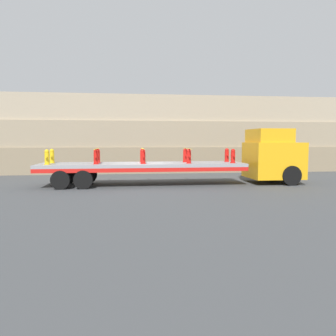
{
  "coord_description": "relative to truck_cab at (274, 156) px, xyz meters",
  "views": [
    {
      "loc": [
        -0.79,
        -17.13,
        2.32
      ],
      "look_at": [
        1.34,
        0.0,
        0.88
      ],
      "focal_mm": 35.0,
      "sensor_mm": 36.0,
      "label": 1
    }
  ],
  "objects": [
    {
      "name": "fire_hydrant_red_far_2",
      "position": [
        -7.24,
        0.54,
        0.01
      ],
      "size": [
        0.28,
        0.51,
        0.75
      ],
      "color": "red",
      "rests_on": "flatbed_trailer"
    },
    {
      "name": "fire_hydrant_red_near_4",
      "position": [
        -2.53,
        -0.54,
        0.01
      ],
      "size": [
        0.28,
        0.51,
        0.75
      ],
      "color": "red",
      "rests_on": "flatbed_trailer"
    },
    {
      "name": "ground_plane",
      "position": [
        -7.24,
        0.0,
        -1.5
      ],
      "size": [
        120.0,
        120.0,
        0.0
      ],
      "primitive_type": "plane",
      "color": "#3F4244"
    },
    {
      "name": "fire_hydrant_red_far_1",
      "position": [
        -9.59,
        0.54,
        0.01
      ],
      "size": [
        0.28,
        0.51,
        0.75
      ],
      "color": "red",
      "rests_on": "flatbed_trailer"
    },
    {
      "name": "truck_cab",
      "position": [
        0.0,
        0.0,
        0.0
      ],
      "size": [
        2.7,
        2.62,
        2.95
      ],
      "color": "orange",
      "rests_on": "ground_plane"
    },
    {
      "name": "cargo_strap_rear",
      "position": [
        -9.59,
        0.0,
        0.41
      ],
      "size": [
        0.05,
        2.64,
        0.01
      ],
      "color": "yellow",
      "rests_on": "fire_hydrant_red_near_1"
    },
    {
      "name": "fire_hydrant_red_near_2",
      "position": [
        -7.24,
        -0.54,
        0.01
      ],
      "size": [
        0.28,
        0.51,
        0.75
      ],
      "color": "red",
      "rests_on": "flatbed_trailer"
    },
    {
      "name": "cargo_strap_front",
      "position": [
        -4.88,
        0.0,
        0.41
      ],
      "size": [
        0.05,
        2.64,
        0.01
      ],
      "color": "yellow",
      "rests_on": "fire_hydrant_red_near_3"
    },
    {
      "name": "fire_hydrant_red_far_4",
      "position": [
        -2.53,
        0.54,
        0.01
      ],
      "size": [
        0.28,
        0.51,
        0.75
      ],
      "color": "red",
      "rests_on": "flatbed_trailer"
    },
    {
      "name": "fire_hydrant_red_near_3",
      "position": [
        -4.88,
        -0.54,
        0.01
      ],
      "size": [
        0.28,
        0.51,
        0.75
      ],
      "color": "red",
      "rests_on": "flatbed_trailer"
    },
    {
      "name": "rock_cliff",
      "position": [
        -7.24,
        7.41,
        1.29
      ],
      "size": [
        60.0,
        3.3,
        5.57
      ],
      "color": "#84755B",
      "rests_on": "ground_plane"
    },
    {
      "name": "fire_hydrant_yellow_far_0",
      "position": [
        -11.94,
        0.54,
        0.01
      ],
      "size": [
        0.28,
        0.51,
        0.75
      ],
      "color": "gold",
      "rests_on": "flatbed_trailer"
    },
    {
      "name": "fire_hydrant_red_near_1",
      "position": [
        -9.59,
        -0.54,
        0.01
      ],
      "size": [
        0.28,
        0.51,
        0.75
      ],
      "color": "red",
      "rests_on": "flatbed_trailer"
    },
    {
      "name": "cargo_strap_middle",
      "position": [
        -7.24,
        0.0,
        0.41
      ],
      "size": [
        0.05,
        2.64,
        0.01
      ],
      "color": "yellow",
      "rests_on": "fire_hydrant_red_near_2"
    },
    {
      "name": "fire_hydrant_yellow_near_0",
      "position": [
        -11.94,
        -0.54,
        0.01
      ],
      "size": [
        0.28,
        0.51,
        0.75
      ],
      "color": "gold",
      "rests_on": "flatbed_trailer"
    },
    {
      "name": "flatbed_trailer",
      "position": [
        -7.85,
        0.0,
        -0.55
      ],
      "size": [
        10.61,
        2.54,
        1.15
      ],
      "color": "gray",
      "rests_on": "ground_plane"
    },
    {
      "name": "fire_hydrant_red_far_3",
      "position": [
        -4.88,
        0.54,
        0.01
      ],
      "size": [
        0.28,
        0.51,
        0.75
      ],
      "color": "red",
      "rests_on": "flatbed_trailer"
    }
  ]
}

